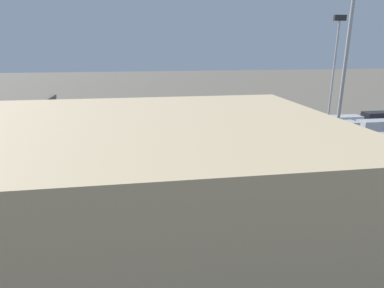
{
  "coord_description": "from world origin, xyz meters",
  "views": [
    {
      "loc": [
        6.48,
        55.53,
        18.17
      ],
      "look_at": [
        -1.9,
        3.38,
        2.5
      ],
      "focal_mm": 30.94,
      "sensor_mm": 36.0,
      "label": 1
    }
  ],
  "objects_px": {
    "light_mast_0": "(335,56)",
    "light_mast_1": "(347,54)",
    "train_on_track_0": "(221,123)",
    "train_on_track_5": "(358,156)",
    "train_on_track_3": "(95,149)",
    "train_on_track_4": "(161,156)",
    "train_on_track_1": "(244,128)",
    "signal_gantry": "(33,115)",
    "train_on_track_2": "(240,135)"
  },
  "relations": [
    {
      "from": "train_on_track_3",
      "to": "light_mast_0",
      "type": "relative_size",
      "value": 3.67
    },
    {
      "from": "train_on_track_5",
      "to": "train_on_track_4",
      "type": "relative_size",
      "value": 0.07
    },
    {
      "from": "signal_gantry",
      "to": "train_on_track_4",
      "type": "bearing_deg",
      "value": 159.3
    },
    {
      "from": "train_on_track_0",
      "to": "train_on_track_4",
      "type": "height_order",
      "value": "train_on_track_0"
    },
    {
      "from": "train_on_track_1",
      "to": "train_on_track_2",
      "type": "xyz_separation_m",
      "value": [
        2.3,
        5.0,
        -0.08
      ]
    },
    {
      "from": "train_on_track_5",
      "to": "train_on_track_0",
      "type": "height_order",
      "value": "same"
    },
    {
      "from": "train_on_track_3",
      "to": "light_mast_1",
      "type": "distance_m",
      "value": 39.31
    },
    {
      "from": "train_on_track_1",
      "to": "train_on_track_5",
      "type": "height_order",
      "value": "train_on_track_5"
    },
    {
      "from": "train_on_track_5",
      "to": "signal_gantry",
      "type": "relative_size",
      "value": 0.33
    },
    {
      "from": "train_on_track_1",
      "to": "train_on_track_0",
      "type": "distance_m",
      "value": 6.19
    },
    {
      "from": "train_on_track_0",
      "to": "train_on_track_2",
      "type": "distance_m",
      "value": 10.09
    },
    {
      "from": "train_on_track_2",
      "to": "light_mast_1",
      "type": "distance_m",
      "value": 25.02
    },
    {
      "from": "train_on_track_0",
      "to": "signal_gantry",
      "type": "height_order",
      "value": "signal_gantry"
    },
    {
      "from": "signal_gantry",
      "to": "train_on_track_5",
      "type": "bearing_deg",
      "value": 165.81
    },
    {
      "from": "train_on_track_1",
      "to": "train_on_track_5",
      "type": "distance_m",
      "value": 23.17
    },
    {
      "from": "train_on_track_4",
      "to": "light_mast_0",
      "type": "bearing_deg",
      "value": -151.06
    },
    {
      "from": "light_mast_0",
      "to": "light_mast_1",
      "type": "relative_size",
      "value": 0.91
    },
    {
      "from": "train_on_track_5",
      "to": "train_on_track_0",
      "type": "distance_m",
      "value": 29.33
    },
    {
      "from": "train_on_track_2",
      "to": "train_on_track_5",
      "type": "bearing_deg",
      "value": 133.01
    },
    {
      "from": "train_on_track_0",
      "to": "light_mast_1",
      "type": "bearing_deg",
      "value": 107.68
    },
    {
      "from": "train_on_track_5",
      "to": "train_on_track_3",
      "type": "bearing_deg",
      "value": -14.02
    },
    {
      "from": "train_on_track_1",
      "to": "signal_gantry",
      "type": "height_order",
      "value": "signal_gantry"
    },
    {
      "from": "train_on_track_4",
      "to": "signal_gantry",
      "type": "height_order",
      "value": "signal_gantry"
    },
    {
      "from": "train_on_track_0",
      "to": "train_on_track_4",
      "type": "relative_size",
      "value": 0.07
    },
    {
      "from": "train_on_track_5",
      "to": "light_mast_1",
      "type": "height_order",
      "value": "light_mast_1"
    },
    {
      "from": "train_on_track_3",
      "to": "train_on_track_4",
      "type": "relative_size",
      "value": 0.65
    },
    {
      "from": "train_on_track_1",
      "to": "train_on_track_2",
      "type": "distance_m",
      "value": 5.5
    },
    {
      "from": "light_mast_0",
      "to": "signal_gantry",
      "type": "height_order",
      "value": "light_mast_0"
    },
    {
      "from": "train_on_track_5",
      "to": "train_on_track_1",
      "type": "bearing_deg",
      "value": -59.69
    },
    {
      "from": "train_on_track_2",
      "to": "signal_gantry",
      "type": "height_order",
      "value": "signal_gantry"
    },
    {
      "from": "signal_gantry",
      "to": "train_on_track_1",
      "type": "bearing_deg",
      "value": -168.76
    },
    {
      "from": "train_on_track_1",
      "to": "light_mast_1",
      "type": "distance_m",
      "value": 28.31
    },
    {
      "from": "train_on_track_4",
      "to": "light_mast_0",
      "type": "xyz_separation_m",
      "value": [
        -41.12,
        -22.74,
        13.89
      ]
    },
    {
      "from": "train_on_track_5",
      "to": "light_mast_1",
      "type": "distance_m",
      "value": 16.67
    },
    {
      "from": "train_on_track_1",
      "to": "train_on_track_3",
      "type": "bearing_deg",
      "value": 19.42
    },
    {
      "from": "train_on_track_3",
      "to": "signal_gantry",
      "type": "bearing_deg",
      "value": -14.9
    },
    {
      "from": "train_on_track_1",
      "to": "train_on_track_4",
      "type": "bearing_deg",
      "value": 39.94
    },
    {
      "from": "train_on_track_0",
      "to": "train_on_track_2",
      "type": "height_order",
      "value": "train_on_track_0"
    },
    {
      "from": "train_on_track_3",
      "to": "signal_gantry",
      "type": "distance_m",
      "value": 11.17
    },
    {
      "from": "train_on_track_5",
      "to": "train_on_track_2",
      "type": "xyz_separation_m",
      "value": [
        14.0,
        -15.0,
        -0.16
      ]
    },
    {
      "from": "light_mast_0",
      "to": "signal_gantry",
      "type": "relative_size",
      "value": 0.82
    },
    {
      "from": "light_mast_1",
      "to": "train_on_track_5",
      "type": "bearing_deg",
      "value": -152.4
    },
    {
      "from": "train_on_track_5",
      "to": "light_mast_0",
      "type": "relative_size",
      "value": 0.41
    },
    {
      "from": "light_mast_1",
      "to": "signal_gantry",
      "type": "height_order",
      "value": "light_mast_1"
    },
    {
      "from": "train_on_track_0",
      "to": "train_on_track_4",
      "type": "distance_m",
      "value": 24.57
    },
    {
      "from": "train_on_track_1",
      "to": "train_on_track_0",
      "type": "relative_size",
      "value": 9.06
    },
    {
      "from": "train_on_track_1",
      "to": "light_mast_0",
      "type": "bearing_deg",
      "value": -161.56
    },
    {
      "from": "train_on_track_4",
      "to": "signal_gantry",
      "type": "distance_m",
      "value": 21.91
    },
    {
      "from": "light_mast_0",
      "to": "train_on_track_3",
      "type": "bearing_deg",
      "value": 18.98
    },
    {
      "from": "train_on_track_4",
      "to": "light_mast_1",
      "type": "distance_m",
      "value": 29.0
    }
  ]
}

